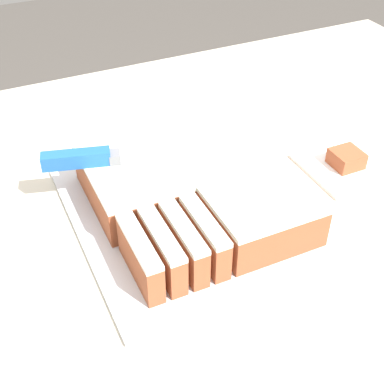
# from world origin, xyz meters

# --- Properties ---
(cake_board) EXTENTS (0.34, 0.37, 0.01)m
(cake_board) POSITION_xyz_m (-0.05, 0.04, 0.96)
(cake_board) COLOR silver
(cake_board) RESTS_ON countertop
(cake) EXTENTS (0.27, 0.30, 0.06)m
(cake) POSITION_xyz_m (-0.05, 0.04, 0.99)
(cake) COLOR #994C2D
(cake) RESTS_ON cake_board
(knife) EXTENTS (0.26, 0.09, 0.02)m
(knife) POSITION_xyz_m (-0.17, 0.12, 1.03)
(knife) COLOR silver
(knife) RESTS_ON cake
(paper_napkin) EXTENTS (0.13, 0.13, 0.01)m
(paper_napkin) POSITION_xyz_m (0.22, 0.03, 0.96)
(paper_napkin) COLOR white
(paper_napkin) RESTS_ON countertop
(brownie) EXTENTS (0.05, 0.05, 0.03)m
(brownie) POSITION_xyz_m (0.22, 0.03, 0.97)
(brownie) COLOR #994C2D
(brownie) RESTS_ON paper_napkin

